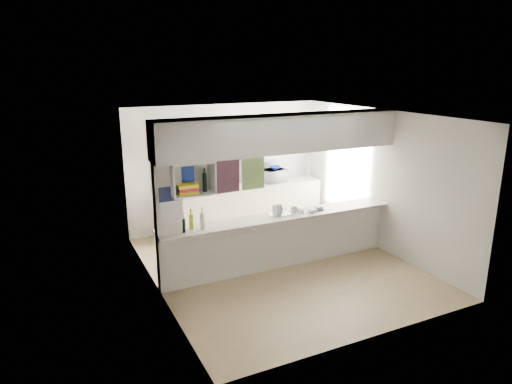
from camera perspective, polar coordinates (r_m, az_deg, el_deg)
floor at (r=8.00m, az=2.96°, el=-9.22°), size 4.80×4.80×0.00m
ceiling at (r=7.31m, az=3.24°, el=9.64°), size 4.80×4.80×0.00m
wall_back at (r=9.66m, az=-3.79°, el=3.24°), size 4.20×0.00×4.20m
wall_left at (r=6.83m, az=-12.55°, el=-2.28°), size 0.00×4.80×4.80m
wall_right at (r=8.74m, az=15.25°, el=1.41°), size 0.00×4.80×4.80m
servery_partition at (r=7.39m, az=1.95°, el=2.31°), size 4.20×0.50×2.60m
cubby_shelf at (r=6.79m, az=-8.26°, el=1.44°), size 0.65×0.35×0.50m
kitchen_run at (r=9.60m, az=-2.27°, el=0.26°), size 3.60×0.63×2.24m
microwave at (r=9.85m, az=2.25°, el=2.06°), size 0.55×0.43×0.28m
bowl at (r=9.86m, az=2.35°, el=3.08°), size 0.25×0.25×0.06m
dish_rack at (r=7.69m, az=2.92°, el=-2.29°), size 0.35×0.27×0.19m
cup at (r=7.74m, az=4.81°, el=-2.28°), size 0.17×0.17×0.11m
wine_bottles at (r=7.01m, az=-7.93°, el=-3.77°), size 0.37×0.15×0.35m
plastic_tubs at (r=7.91m, az=6.70°, el=-2.24°), size 0.50×0.21×0.06m
utensil_jar at (r=9.37m, az=-5.45°, el=0.89°), size 0.11×0.11×0.15m
knife_block at (r=9.38m, az=-5.64°, el=1.03°), size 0.11×0.10×0.19m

